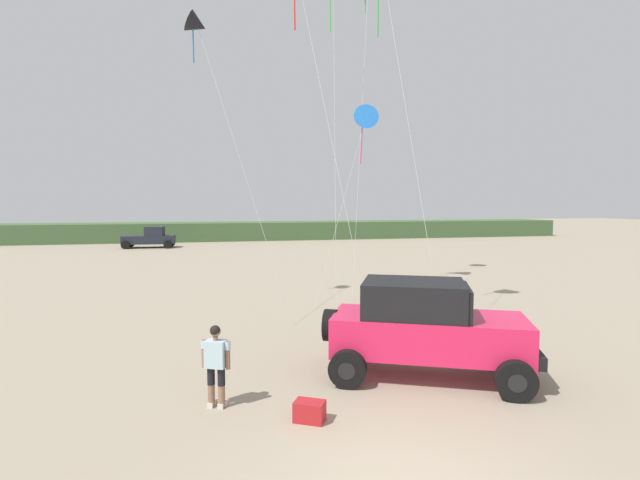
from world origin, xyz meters
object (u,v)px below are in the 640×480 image
at_px(person_watching, 216,361).
at_px(kite_white_parafoil, 197,25).
at_px(kite_black_sled, 365,120).
at_px(cooler_box, 310,411).
at_px(jeep, 425,326).
at_px(distant_pickup, 150,238).

xyz_separation_m(person_watching, kite_white_parafoil, (-0.37, 9.37, 9.80)).
relative_size(person_watching, kite_black_sled, 0.20).
bearing_deg(cooler_box, kite_black_sled, 95.14).
height_order(person_watching, kite_black_sled, kite_black_sled).
distance_m(person_watching, kite_black_sled, 13.09).
distance_m(jeep, distant_pickup, 37.73).
relative_size(person_watching, distant_pickup, 0.35).
height_order(cooler_box, distant_pickup, distant_pickup).
bearing_deg(jeep, kite_black_sled, 80.49).
xyz_separation_m(jeep, person_watching, (-4.80, -0.59, -0.26)).
bearing_deg(person_watching, cooler_box, -31.40).
height_order(cooler_box, kite_white_parafoil, kite_white_parafoil).
bearing_deg(distant_pickup, cooler_box, -79.47).
height_order(cooler_box, kite_black_sled, kite_black_sled).
distance_m(person_watching, cooler_box, 2.10).
xyz_separation_m(cooler_box, kite_black_sled, (4.59, 10.44, 7.32)).
distance_m(kite_black_sled, kite_white_parafoil, 7.39).
distance_m(cooler_box, kite_white_parafoil, 14.95).
distance_m(cooler_box, kite_black_sled, 13.55).
distance_m(distant_pickup, kite_white_parafoil, 29.66).
height_order(distant_pickup, kite_white_parafoil, kite_white_parafoil).
height_order(distant_pickup, kite_black_sled, kite_black_sled).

